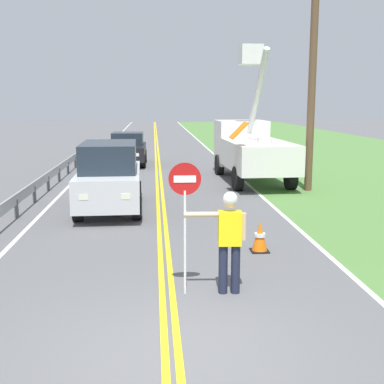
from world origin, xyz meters
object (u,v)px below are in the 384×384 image
stop_sign_paddle (185,199)px  utility_bucket_truck (250,147)px  oncoming_sedan_second (128,149)px  utility_pole_near (312,81)px  oncoming_suv_nearest (110,176)px  traffic_cone_lead (260,237)px  flagger_worker (229,236)px

stop_sign_paddle → utility_bucket_truck: bearing=74.6°
oncoming_sedan_second → utility_pole_near: utility_pole_near is taller
stop_sign_paddle → utility_pole_near: 11.72m
oncoming_suv_nearest → traffic_cone_lead: 6.08m
stop_sign_paddle → traffic_cone_lead: bearing=52.9°
oncoming_suv_nearest → utility_pole_near: utility_pole_near is taller
flagger_worker → traffic_cone_lead: 2.78m
stop_sign_paddle → oncoming_sedan_second: 18.72m
flagger_worker → utility_bucket_truck: (2.80, 12.94, 0.37)m
stop_sign_paddle → utility_bucket_truck: size_ratio=0.34×
utility_bucket_truck → traffic_cone_lead: (-1.73, -10.48, -1.08)m
flagger_worker → utility_bucket_truck: 13.25m
flagger_worker → utility_bucket_truck: utility_bucket_truck is taller
flagger_worker → oncoming_suv_nearest: size_ratio=0.39×
flagger_worker → stop_sign_paddle: (-0.77, 0.03, 0.66)m
flagger_worker → oncoming_sedan_second: bearing=98.1°
stop_sign_paddle → oncoming_sedan_second: size_ratio=0.57×
flagger_worker → traffic_cone_lead: flagger_worker is taller
utility_pole_near → stop_sign_paddle: bearing=-117.5°
stop_sign_paddle → utility_pole_near: utility_pole_near is taller
flagger_worker → oncoming_suv_nearest: bearing=110.3°
oncoming_suv_nearest → utility_pole_near: size_ratio=0.60×
oncoming_suv_nearest → oncoming_sedan_second: oncoming_suv_nearest is taller
flagger_worker → oncoming_sedan_second: (-2.66, 18.64, -0.21)m
flagger_worker → traffic_cone_lead: (1.07, 2.46, -0.71)m
oncoming_suv_nearest → oncoming_sedan_second: size_ratio=1.13×
flagger_worker → utility_bucket_truck: bearing=77.8°
utility_pole_near → traffic_cone_lead: 9.28m
stop_sign_paddle → oncoming_suv_nearest: (-1.89, 7.17, -0.65)m
utility_bucket_truck → oncoming_sedan_second: size_ratio=1.67×
flagger_worker → utility_pole_near: size_ratio=0.23×
utility_bucket_truck → oncoming_suv_nearest: utility_bucket_truck is taller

